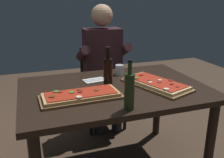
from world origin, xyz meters
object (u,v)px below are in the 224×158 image
at_px(pizza_rectangular_front, 81,96).
at_px(oil_bottle_amber, 129,91).
at_px(tumbler_near_camera, 119,70).
at_px(seated_diner, 104,62).
at_px(wine_bottle_dark, 108,71).
at_px(diner_chair, 101,82).
at_px(pizza_rectangular_left, 156,84).
at_px(dining_table, 114,99).

relative_size(pizza_rectangular_front, oil_bottle_amber, 1.79).
height_order(tumbler_near_camera, seated_diner, seated_diner).
bearing_deg(wine_bottle_dark, diner_chair, 77.52).
xyz_separation_m(wine_bottle_dark, diner_chair, (0.18, 0.80, -0.37)).
bearing_deg(wine_bottle_dark, pizza_rectangular_left, -21.63).
distance_m(dining_table, pizza_rectangular_front, 0.34).
bearing_deg(oil_bottle_amber, pizza_rectangular_front, 132.48).
bearing_deg(seated_diner, pizza_rectangular_front, -116.45).
distance_m(dining_table, oil_bottle_amber, 0.45).
height_order(pizza_rectangular_front, wine_bottle_dark, wine_bottle_dark).
distance_m(pizza_rectangular_front, seated_diner, 0.97).
xyz_separation_m(dining_table, wine_bottle_dark, (-0.03, 0.05, 0.21)).
bearing_deg(tumbler_near_camera, diner_chair, 90.77).
xyz_separation_m(oil_bottle_amber, diner_chair, (0.19, 1.25, -0.37)).
distance_m(dining_table, diner_chair, 0.88).
xyz_separation_m(pizza_rectangular_front, wine_bottle_dark, (0.25, 0.19, 0.10)).
height_order(pizza_rectangular_left, diner_chair, diner_chair).
xyz_separation_m(pizza_rectangular_left, seated_diner, (-0.17, 0.82, -0.02)).
distance_m(pizza_rectangular_front, oil_bottle_amber, 0.37).
relative_size(dining_table, tumbler_near_camera, 16.09).
bearing_deg(oil_bottle_amber, wine_bottle_dark, 88.30).
bearing_deg(pizza_rectangular_left, wine_bottle_dark, 158.37).
bearing_deg(oil_bottle_amber, dining_table, 83.55).
bearing_deg(dining_table, pizza_rectangular_left, -14.82).
bearing_deg(tumbler_near_camera, wine_bottle_dark, -127.56).
bearing_deg(diner_chair, oil_bottle_amber, -98.66).
bearing_deg(pizza_rectangular_front, oil_bottle_amber, -47.52).
relative_size(dining_table, pizza_rectangular_front, 2.51).
xyz_separation_m(oil_bottle_amber, tumbler_near_camera, (0.20, 0.69, -0.08)).
relative_size(dining_table, seated_diner, 1.05).
distance_m(pizza_rectangular_left, wine_bottle_dark, 0.38).
height_order(pizza_rectangular_left, tumbler_near_camera, tumbler_near_camera).
xyz_separation_m(wine_bottle_dark, tumbler_near_camera, (0.18, 0.24, -0.08)).
xyz_separation_m(pizza_rectangular_front, pizza_rectangular_left, (0.60, 0.05, 0.00)).
bearing_deg(oil_bottle_amber, diner_chair, 81.34).
distance_m(tumbler_near_camera, diner_chair, 0.63).
height_order(tumbler_near_camera, diner_chair, diner_chair).
bearing_deg(dining_table, pizza_rectangular_front, -154.96).
relative_size(tumbler_near_camera, diner_chair, 0.10).
height_order(wine_bottle_dark, oil_bottle_amber, oil_bottle_amber).
bearing_deg(oil_bottle_amber, tumbler_near_camera, 74.01).
bearing_deg(pizza_rectangular_front, pizza_rectangular_left, 4.88).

